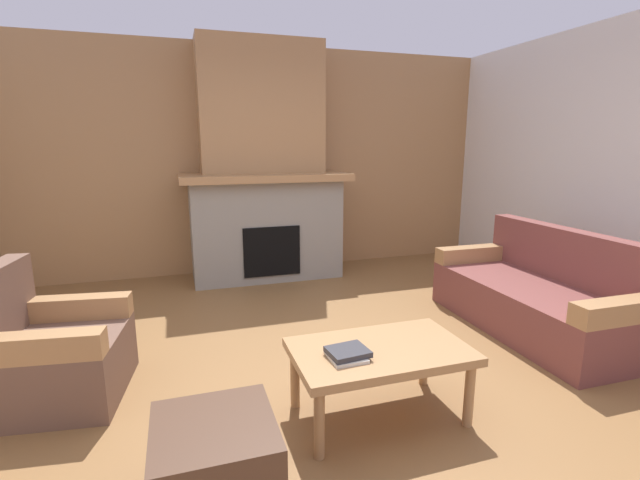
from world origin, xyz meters
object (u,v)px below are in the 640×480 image
fireplace (264,179)px  coffee_table (380,356)px  couch (539,297)px  armchair (49,353)px  ottoman (216,465)px

fireplace → coffee_table: bearing=-88.7°
fireplace → couch: 3.13m
fireplace → armchair: size_ratio=3.15×
fireplace → armchair: bearing=-128.5°
armchair → coffee_table: bearing=-23.4°
coffee_table → armchair: bearing=156.6°
coffee_table → ottoman: (-0.96, -0.39, -0.18)m
armchair → coffee_table: 2.03m
fireplace → armchair: fireplace is taller
fireplace → armchair: 3.01m
armchair → coffee_table: (1.86, -0.81, 0.08)m
couch → ottoman: 3.02m
armchair → ottoman: 1.51m
coffee_table → ottoman: bearing=-157.7°
couch → ottoman: (-2.80, -1.14, -0.09)m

